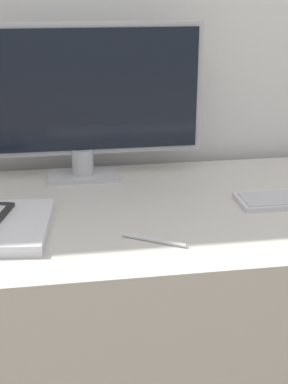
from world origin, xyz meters
TOP-DOWN VIEW (x-y plane):
  - desk at (0.00, 0.19)m, footprint 1.54×0.65m
  - monitor at (-0.10, 0.42)m, footprint 0.66×0.11m
  - pen at (0.03, -0.00)m, footprint 0.13×0.08m

SIDE VIEW (x-z plane):
  - desk at x=0.00m, z-range 0.00..0.71m
  - pen at x=0.03m, z-range 0.71..0.72m
  - monitor at x=-0.10m, z-range 0.73..1.14m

